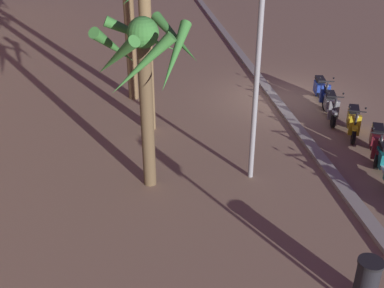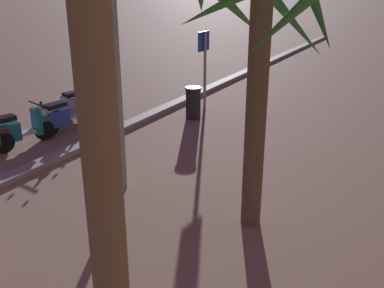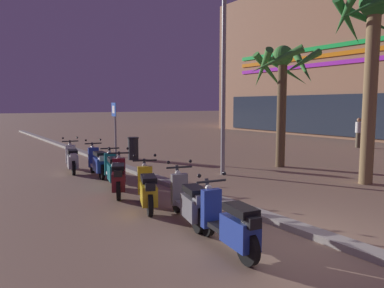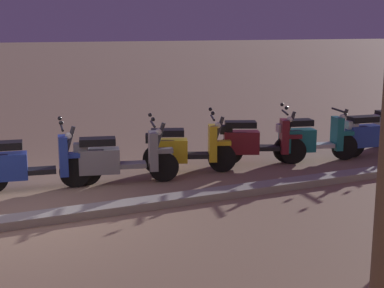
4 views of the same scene
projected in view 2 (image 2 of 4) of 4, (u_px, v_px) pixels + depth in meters
scooter_silver_gap_after_mid at (83, 102)px, 13.39m from camera, size 1.79×0.68×1.17m
scooter_blue_mid_centre at (65, 114)px, 12.18m from camera, size 1.82×0.59×1.17m
scooter_teal_mid_rear at (15, 130)px, 10.96m from camera, size 1.73×0.72×1.04m
crossing_sign at (204, 61)px, 13.95m from camera, size 0.60×0.14×2.40m
palm_tree_far_corner at (260, 26)px, 6.58m from camera, size 2.57×2.62×4.45m
litter_bin at (193, 103)px, 13.19m from camera, size 0.48×0.48×0.95m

